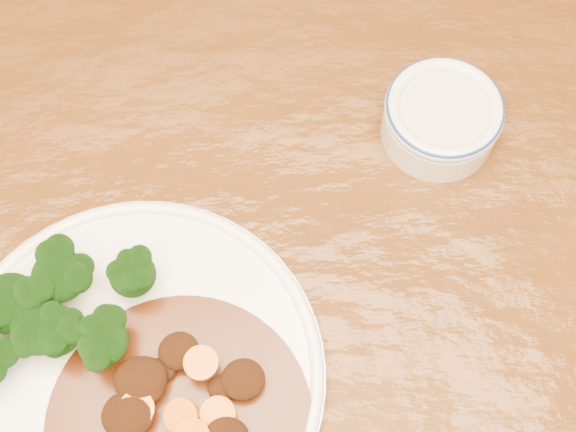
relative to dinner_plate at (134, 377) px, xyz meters
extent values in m
cylinder|color=white|center=(0.00, 0.00, 0.00)|extent=(0.31, 0.31, 0.01)
torus|color=white|center=(0.00, 0.00, 0.00)|extent=(0.31, 0.31, 0.01)
cylinder|color=#688B48|center=(-0.06, 0.04, 0.01)|extent=(0.01, 0.01, 0.02)
ellipsoid|color=black|center=(-0.06, 0.04, 0.03)|extent=(0.04, 0.04, 0.03)
cylinder|color=#688B48|center=(-0.08, 0.07, 0.01)|extent=(0.01, 0.01, 0.02)
ellipsoid|color=black|center=(-0.08, 0.07, 0.04)|extent=(0.05, 0.05, 0.04)
cylinder|color=#688B48|center=(-0.02, 0.02, 0.01)|extent=(0.01, 0.01, 0.02)
ellipsoid|color=black|center=(-0.02, 0.02, 0.04)|extent=(0.04, 0.04, 0.03)
cylinder|color=#688B48|center=(0.01, 0.07, 0.01)|extent=(0.01, 0.01, 0.02)
ellipsoid|color=black|center=(0.01, 0.07, 0.03)|extent=(0.04, 0.04, 0.03)
cylinder|color=#688B48|center=(-0.04, 0.08, 0.01)|extent=(0.01, 0.01, 0.02)
ellipsoid|color=black|center=(-0.04, 0.08, 0.04)|extent=(0.04, 0.04, 0.04)
cylinder|color=#688B48|center=(-0.05, 0.04, 0.01)|extent=(0.01, 0.01, 0.02)
ellipsoid|color=black|center=(-0.05, 0.04, 0.04)|extent=(0.04, 0.04, 0.03)
cylinder|color=#431E07|center=(0.03, -0.05, 0.01)|extent=(0.21, 0.21, 0.00)
ellipsoid|color=black|center=(0.02, 0.00, 0.01)|extent=(0.03, 0.02, 0.01)
ellipsoid|color=black|center=(0.00, -0.03, 0.02)|extent=(0.04, 0.04, 0.02)
ellipsoid|color=black|center=(0.01, -0.02, 0.02)|extent=(0.03, 0.03, 0.02)
ellipsoid|color=black|center=(0.07, -0.02, 0.01)|extent=(0.02, 0.02, 0.01)
ellipsoid|color=black|center=(0.09, -0.02, 0.02)|extent=(0.03, 0.03, 0.02)
ellipsoid|color=black|center=(0.01, -0.01, 0.02)|extent=(0.04, 0.04, 0.02)
ellipsoid|color=black|center=(0.04, 0.01, 0.02)|extent=(0.03, 0.03, 0.02)
ellipsoid|color=black|center=(0.01, -0.01, 0.02)|extent=(0.03, 0.03, 0.02)
cylinder|color=#D5610B|center=(0.06, -0.01, 0.03)|extent=(0.04, 0.04, 0.01)
cylinder|color=#D5610B|center=(0.06, -0.04, 0.02)|extent=(0.03, 0.03, 0.01)
cylinder|color=#D5610B|center=(0.00, -0.03, 0.02)|extent=(0.04, 0.04, 0.01)
cylinder|color=#D5610B|center=(0.04, -0.04, 0.02)|extent=(0.03, 0.03, 0.02)
cylinder|color=white|center=(0.30, 0.18, 0.01)|extent=(0.11, 0.11, 0.03)
cylinder|color=silver|center=(0.30, 0.18, 0.03)|extent=(0.08, 0.08, 0.01)
torus|color=white|center=(0.30, 0.18, 0.03)|extent=(0.11, 0.11, 0.01)
torus|color=navy|center=(0.30, 0.18, 0.03)|extent=(0.11, 0.11, 0.00)
camera|label=1|loc=(0.10, -0.17, 0.64)|focal=50.00mm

